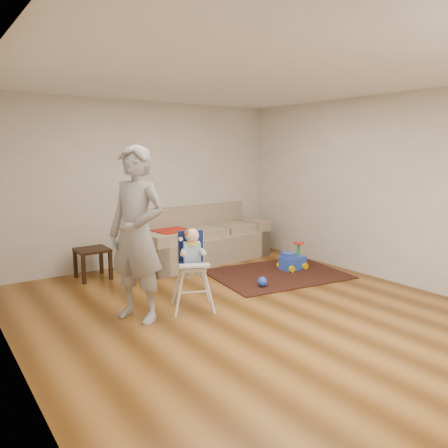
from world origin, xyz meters
TOP-DOWN VIEW (x-y plane):
  - ground at (0.00, 0.00)m, footprint 5.50×5.50m
  - room_envelope at (0.00, 0.53)m, footprint 5.04×5.52m
  - sofa at (0.87, 2.30)m, footprint 2.47×1.18m
  - side_table at (-1.05, 2.34)m, footprint 0.46×0.46m
  - area_rug at (1.36, 0.89)m, footprint 2.17×1.75m
  - ride_on_toy at (1.74, 0.95)m, footprint 0.40×0.29m
  - toy_ball at (0.75, 0.53)m, footprint 0.14×0.14m
  - high_chair at (-0.48, 0.39)m, footprint 0.61×0.61m
  - adult at (-1.15, 0.46)m, footprint 0.74×0.85m

SIDE VIEW (x-z plane):
  - ground at x=0.00m, z-range 0.00..0.00m
  - area_rug at x=1.36m, z-range 0.00..0.02m
  - toy_ball at x=0.75m, z-range 0.02..0.15m
  - side_table at x=-1.05m, z-range 0.00..0.46m
  - ride_on_toy at x=1.74m, z-range 0.02..0.45m
  - sofa at x=0.87m, z-range 0.00..0.93m
  - high_chair at x=-0.48m, z-range -0.02..0.98m
  - adult at x=-1.15m, z-range 0.00..1.97m
  - room_envelope at x=0.00m, z-range 0.52..3.24m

